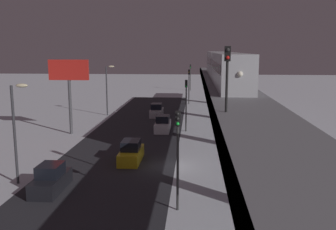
% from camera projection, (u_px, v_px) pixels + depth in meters
% --- Properties ---
extents(ground_plane, '(240.00, 240.00, 0.00)m').
position_uv_depth(ground_plane, '(168.00, 166.00, 32.93)').
color(ground_plane, silver).
extents(avenue_asphalt, '(11.00, 94.29, 0.01)m').
position_uv_depth(avenue_asphalt, '(113.00, 165.00, 33.27)').
color(avenue_asphalt, '#28282D').
rests_on(avenue_asphalt, ground_plane).
extents(elevated_railway, '(5.00, 94.29, 6.30)m').
position_uv_depth(elevated_railway, '(236.00, 105.00, 31.59)').
color(elevated_railway, slate).
rests_on(elevated_railway, ground_plane).
extents(subway_train, '(2.94, 36.87, 3.40)m').
position_uv_depth(subway_train, '(223.00, 65.00, 47.71)').
color(subway_train, '#B7BABF').
rests_on(subway_train, elevated_railway).
extents(rail_signal, '(0.36, 0.41, 4.00)m').
position_uv_depth(rail_signal, '(227.00, 67.00, 22.65)').
color(rail_signal, black).
rests_on(rail_signal, elevated_railway).
extents(sedan_black, '(1.80, 4.30, 1.97)m').
position_uv_depth(sedan_black, '(51.00, 180.00, 27.19)').
color(sedan_black, black).
rests_on(sedan_black, ground_plane).
extents(sedan_white, '(1.80, 4.53, 1.97)m').
position_uv_depth(sedan_white, '(163.00, 124.00, 47.08)').
color(sedan_white, silver).
rests_on(sedan_white, ground_plane).
extents(sedan_yellow, '(1.80, 4.48, 1.97)m').
position_uv_depth(sedan_yellow, '(131.00, 153.00, 34.26)').
color(sedan_yellow, gold).
rests_on(sedan_yellow, ground_plane).
extents(sedan_silver_2, '(1.80, 4.22, 1.97)m').
position_uv_depth(sedan_silver_2, '(157.00, 111.00, 57.17)').
color(sedan_silver_2, '#B2B2B7').
rests_on(sedan_silver_2, ground_plane).
extents(traffic_light_near, '(0.32, 0.44, 6.40)m').
position_uv_depth(traffic_light_near, '(178.00, 146.00, 23.29)').
color(traffic_light_near, '#2D2D2D').
rests_on(traffic_light_near, ground_plane).
extents(traffic_light_mid, '(0.32, 0.44, 6.40)m').
position_uv_depth(traffic_light_mid, '(186.00, 98.00, 46.24)').
color(traffic_light_mid, '#2D2D2D').
rests_on(traffic_light_mid, ground_plane).
extents(traffic_light_far, '(0.32, 0.44, 6.40)m').
position_uv_depth(traffic_light_far, '(189.00, 82.00, 69.20)').
color(traffic_light_far, '#2D2D2D').
rests_on(traffic_light_far, ground_plane).
extents(traffic_light_distant, '(0.32, 0.44, 6.40)m').
position_uv_depth(traffic_light_distant, '(190.00, 73.00, 92.16)').
color(traffic_light_distant, '#2D2D2D').
rests_on(traffic_light_distant, ground_plane).
extents(commercial_billboard, '(4.80, 0.36, 8.90)m').
position_uv_depth(commercial_billboard, '(69.00, 77.00, 44.37)').
color(commercial_billboard, '#4C4C51').
rests_on(commercial_billboard, ground_plane).
extents(street_lamp_near, '(1.35, 0.44, 7.65)m').
position_uv_depth(street_lamp_near, '(17.00, 122.00, 27.94)').
color(street_lamp_near, '#38383D').
rests_on(street_lamp_near, ground_plane).
extents(street_lamp_far, '(1.35, 0.44, 7.65)m').
position_uv_depth(street_lamp_far, '(108.00, 84.00, 57.41)').
color(street_lamp_far, '#38383D').
rests_on(street_lamp_far, ground_plane).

